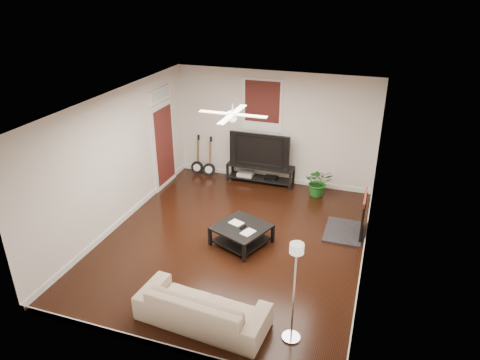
% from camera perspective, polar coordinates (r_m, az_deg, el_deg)
% --- Properties ---
extents(room, '(5.01, 6.01, 2.81)m').
position_cam_1_polar(room, '(8.20, -0.89, 0.46)').
color(room, black).
rests_on(room, ground).
extents(brick_accent, '(0.02, 2.20, 2.80)m').
position_cam_1_polar(brick_accent, '(8.72, 17.01, 0.86)').
color(brick_accent, '#A24A34').
rests_on(brick_accent, floor).
extents(fireplace, '(0.80, 1.10, 0.92)m').
position_cam_1_polar(fireplace, '(9.13, 14.48, -4.29)').
color(fireplace, black).
rests_on(fireplace, floor).
extents(window_back, '(1.00, 0.06, 1.30)m').
position_cam_1_polar(window_back, '(10.76, 2.91, 9.60)').
color(window_back, black).
rests_on(window_back, wall_back).
extents(door_left, '(0.08, 1.00, 2.50)m').
position_cam_1_polar(door_left, '(10.81, -9.90, 5.44)').
color(door_left, white).
rests_on(door_left, wall_left).
extents(tv_stand, '(1.69, 0.45, 0.47)m').
position_cam_1_polar(tv_stand, '(11.16, 2.65, 0.83)').
color(tv_stand, black).
rests_on(tv_stand, floor).
extents(tv, '(1.51, 0.20, 0.87)m').
position_cam_1_polar(tv, '(10.92, 2.75, 4.08)').
color(tv, black).
rests_on(tv, tv_stand).
extents(coffee_table, '(1.21, 1.21, 0.39)m').
position_cam_1_polar(coffee_table, '(8.66, 0.20, -7.14)').
color(coffee_table, black).
rests_on(coffee_table, floor).
extents(sofa, '(2.06, 0.95, 0.59)m').
position_cam_1_polar(sofa, '(6.89, -4.90, -16.02)').
color(sofa, tan).
rests_on(sofa, floor).
extents(floor_lamp, '(0.29, 0.29, 1.64)m').
position_cam_1_polar(floor_lamp, '(6.31, 6.99, -14.38)').
color(floor_lamp, white).
rests_on(floor_lamp, floor).
extents(potted_plant, '(0.76, 0.70, 0.71)m').
position_cam_1_polar(potted_plant, '(10.59, 10.14, -0.26)').
color(potted_plant, '#1A5D1C').
rests_on(potted_plant, floor).
extents(guitar_left, '(0.36, 0.28, 1.05)m').
position_cam_1_polar(guitar_left, '(11.58, -5.63, 3.19)').
color(guitar_left, black).
rests_on(guitar_left, floor).
extents(guitar_right, '(0.37, 0.31, 1.05)m').
position_cam_1_polar(guitar_right, '(11.42, -4.08, 2.94)').
color(guitar_right, black).
rests_on(guitar_right, floor).
extents(ceiling_fan, '(1.24, 1.24, 0.32)m').
position_cam_1_polar(ceiling_fan, '(7.78, -0.95, 8.53)').
color(ceiling_fan, white).
rests_on(ceiling_fan, ceiling).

